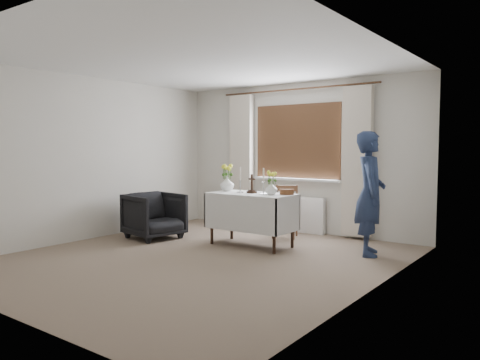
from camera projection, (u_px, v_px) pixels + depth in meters
name	position (u px, v px, depth m)	size (l,w,h in m)	color
ground	(200.00, 259.00, 5.97)	(5.00, 5.00, 0.00)	#89725E
altar_table	(251.00, 220.00, 6.72)	(1.24, 0.64, 0.76)	white
wooden_chair	(285.00, 212.00, 7.35)	(0.38, 0.38, 0.82)	#51301C
armchair	(154.00, 216.00, 7.29)	(0.76, 0.78, 0.71)	black
person	(370.00, 193.00, 6.13)	(0.60, 0.39, 1.63)	navy
radiator	(295.00, 214.00, 7.89)	(1.10, 0.10, 0.60)	white
wooden_cross	(252.00, 184.00, 6.72)	(0.13, 0.09, 0.27)	black
candlestick_left	(240.00, 180.00, 6.75)	(0.11, 0.11, 0.37)	silver
candlestick_right	(263.00, 181.00, 6.54)	(0.11, 0.11, 0.37)	silver
flower_vase_left	(227.00, 184.00, 7.06)	(0.21, 0.21, 0.22)	white
flower_vase_right	(271.00, 188.00, 6.50)	(0.17, 0.17, 0.17)	white
wicker_basket	(287.00, 192.00, 6.53)	(0.20, 0.20, 0.08)	brown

